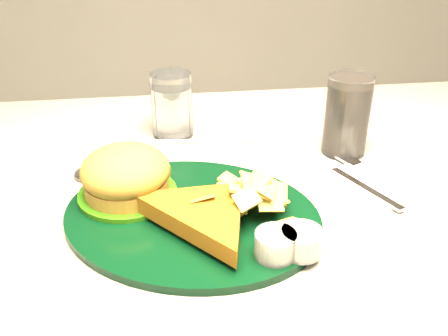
# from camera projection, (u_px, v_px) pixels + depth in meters

# --- Properties ---
(dinner_plate) EXTENTS (0.42, 0.39, 0.07)m
(dinner_plate) POSITION_uv_depth(u_px,v_px,m) (191.00, 195.00, 0.62)
(dinner_plate) COLOR black
(dinner_plate) RESTS_ON table
(water_glass) EXTENTS (0.09, 0.09, 0.11)m
(water_glass) POSITION_uv_depth(u_px,v_px,m) (172.00, 105.00, 0.84)
(water_glass) COLOR white
(water_glass) RESTS_ON table
(cola_glass) EXTENTS (0.08, 0.08, 0.13)m
(cola_glass) POSITION_uv_depth(u_px,v_px,m) (347.00, 116.00, 0.78)
(cola_glass) COLOR black
(cola_glass) RESTS_ON table
(fork_napkin) EXTENTS (0.19, 0.21, 0.01)m
(fork_napkin) POSITION_uv_depth(u_px,v_px,m) (363.00, 185.00, 0.71)
(fork_napkin) COLOR white
(fork_napkin) RESTS_ON table
(spoon) EXTENTS (0.06, 0.15, 0.01)m
(spoon) POSITION_uv_depth(u_px,v_px,m) (88.00, 199.00, 0.68)
(spoon) COLOR silver
(spoon) RESTS_ON table
(wrapped_straw) EXTENTS (0.21, 0.09, 0.01)m
(wrapped_straw) POSITION_uv_depth(u_px,v_px,m) (213.00, 141.00, 0.84)
(wrapped_straw) COLOR silver
(wrapped_straw) RESTS_ON table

